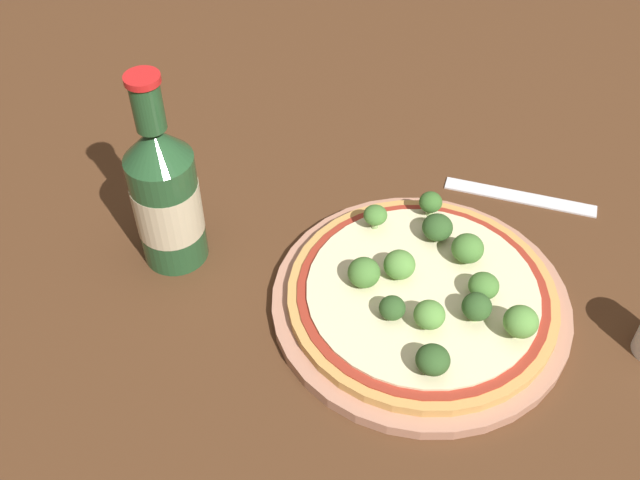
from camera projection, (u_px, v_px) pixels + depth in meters
ground_plane at (425, 310)px, 0.70m from camera, size 3.00×3.00×0.00m
plate at (422, 301)px, 0.70m from camera, size 0.28×0.28×0.01m
pizza at (424, 293)px, 0.69m from camera, size 0.25×0.25×0.01m
broccoli_floret_0 at (375, 215)px, 0.73m from camera, size 0.02×0.02×0.03m
broccoli_floret_1 at (364, 273)px, 0.68m from camera, size 0.03×0.03×0.03m
broccoli_floret_2 at (521, 322)px, 0.64m from camera, size 0.03×0.03×0.03m
broccoli_floret_3 at (468, 249)px, 0.70m from camera, size 0.03×0.03×0.03m
broccoli_floret_4 at (392, 308)px, 0.65m from camera, size 0.02×0.02×0.02m
broccoli_floret_5 at (476, 308)px, 0.65m from camera, size 0.03×0.03×0.03m
broccoli_floret_6 at (431, 202)px, 0.74m from camera, size 0.02×0.02×0.03m
broccoli_floret_7 at (429, 315)px, 0.65m from camera, size 0.03×0.03×0.03m
broccoli_floret_8 at (484, 286)px, 0.67m from camera, size 0.03×0.03×0.03m
broccoli_floret_9 at (399, 265)px, 0.69m from camera, size 0.03×0.03×0.03m
broccoli_floret_10 at (437, 227)px, 0.72m from camera, size 0.03×0.03×0.03m
broccoli_floret_11 at (433, 360)px, 0.61m from camera, size 0.03×0.03×0.03m
beer_bottle at (165, 195)px, 0.70m from camera, size 0.06×0.06×0.21m
fork at (520, 196)px, 0.81m from camera, size 0.08×0.16×0.00m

